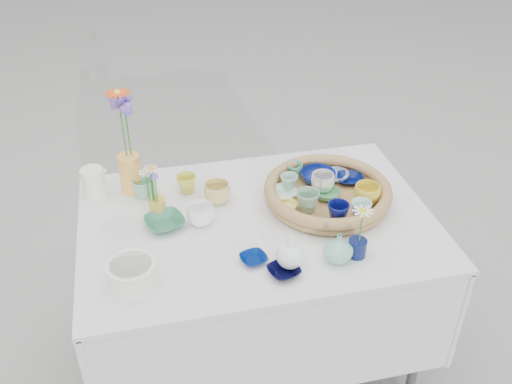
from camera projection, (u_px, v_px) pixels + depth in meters
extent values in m
plane|color=#97978E|center=(257.00, 360.00, 2.48)|extent=(80.00, 80.00, 0.00)
imported|color=navy|center=(318.00, 177.00, 2.21)|extent=(0.18, 0.18, 0.04)
imported|color=#030F4B|center=(350.00, 179.00, 2.21)|extent=(0.12, 0.12, 0.03)
imported|color=gold|center=(367.00, 195.00, 2.08)|extent=(0.13, 0.13, 0.08)
imported|color=#529F69|center=(327.00, 194.00, 2.12)|extent=(0.12, 0.12, 0.03)
imported|color=#74A27D|center=(308.00, 201.00, 2.04)|extent=(0.10, 0.10, 0.08)
imported|color=silver|center=(283.00, 193.00, 2.13)|extent=(0.13, 0.13, 0.03)
imported|color=#9AC3B3|center=(289.00, 183.00, 2.16)|extent=(0.08, 0.08, 0.06)
imported|color=white|center=(323.00, 182.00, 2.15)|extent=(0.09, 0.09, 0.07)
imported|color=#B2C9F5|center=(337.00, 176.00, 2.23)|extent=(0.11, 0.11, 0.03)
imported|color=#0A0F52|center=(338.00, 213.00, 1.99)|extent=(0.10, 0.10, 0.07)
imported|color=#FFE86F|center=(285.00, 207.00, 2.06)|extent=(0.10, 0.10, 0.03)
imported|color=#ADDED7|center=(361.00, 210.00, 2.01)|extent=(0.08, 0.08, 0.07)
imported|color=#469B77|center=(294.00, 171.00, 2.23)|extent=(0.07, 0.07, 0.06)
imported|color=gold|center=(187.00, 184.00, 2.18)|extent=(0.10, 0.10, 0.07)
imported|color=#D5C06B|center=(217.00, 193.00, 2.12)|extent=(0.12, 0.12, 0.08)
imported|color=#2B6E51|center=(165.00, 223.00, 2.01)|extent=(0.17, 0.17, 0.03)
imported|color=white|center=(201.00, 215.00, 2.01)|extent=(0.11, 0.11, 0.08)
imported|color=#00165A|center=(253.00, 259.00, 1.85)|extent=(0.10, 0.10, 0.02)
imported|color=#77B49D|center=(143.00, 188.00, 2.15)|extent=(0.11, 0.11, 0.08)
imported|color=black|center=(284.00, 271.00, 1.80)|extent=(0.12, 0.12, 0.02)
imported|color=#75BAA2|center=(338.00, 248.00, 1.84)|extent=(0.12, 0.12, 0.10)
cylinder|color=#0B1543|center=(357.00, 248.00, 1.87)|extent=(0.07, 0.07, 0.06)
cylinder|color=#F8AF4A|center=(130.00, 174.00, 2.16)|extent=(0.10, 0.10, 0.16)
cylinder|color=gold|center=(157.00, 206.00, 2.06)|extent=(0.08, 0.08, 0.07)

